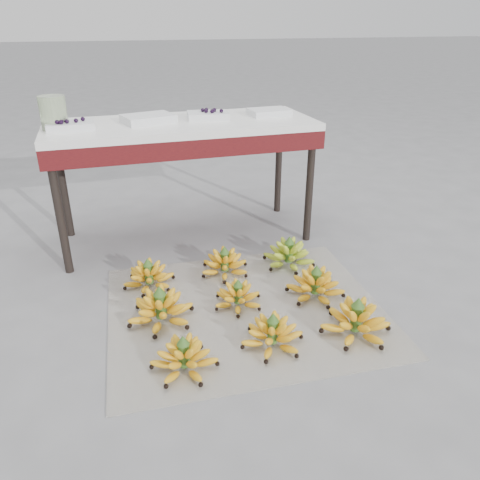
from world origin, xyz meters
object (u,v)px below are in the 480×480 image
object	(u,v)px
tray_left	(148,119)
glass_jar	(53,113)
bunch_back_center	(225,264)
tray_right	(208,115)
bunch_mid_center	(238,297)
tray_far_left	(71,125)
bunch_back_right	(289,255)
vendor_table	(182,136)
newspaper_mat	(245,309)
tray_far_right	(269,112)
bunch_mid_right	(315,286)
bunch_front_left	(184,358)
bunch_front_center	(272,335)
bunch_mid_left	(161,309)
bunch_back_left	(149,276)
bunch_front_right	(356,321)

from	to	relation	value
tray_left	glass_jar	distance (m)	0.49
bunch_back_center	tray_right	world-z (taller)	tray_right
bunch_mid_center	tray_far_left	distance (m)	1.24
bunch_back_center	bunch_back_right	world-z (taller)	bunch_back_right
bunch_mid_center	tray_right	size ratio (longest dim) A/B	1.10
tray_left	vendor_table	bearing A→B (deg)	-6.04
newspaper_mat	vendor_table	bearing A→B (deg)	96.55
tray_right	tray_far_right	size ratio (longest dim) A/B	1.04
newspaper_mat	tray_far_right	distance (m)	1.24
newspaper_mat	vendor_table	distance (m)	1.08
bunch_mid_center	bunch_mid_right	distance (m)	0.38
vendor_table	bunch_front_left	bearing A→B (deg)	-101.83
bunch_front_center	tray_right	bearing A→B (deg)	107.01
bunch_back_right	tray_far_right	size ratio (longest dim) A/B	1.49
bunch_back_center	tray_left	distance (m)	0.91
newspaper_mat	tray_far_right	size ratio (longest dim) A/B	5.18
tray_far_left	glass_jar	distance (m)	0.10
bunch_back_right	vendor_table	world-z (taller)	vendor_table
bunch_front_center	bunch_mid_left	xyz separation A→B (m)	(-0.41, 0.31, 0.01)
bunch_back_left	tray_left	xyz separation A→B (m)	(0.12, 0.55, 0.68)
tray_left	bunch_front_center	bearing A→B (deg)	-75.65
bunch_mid_right	bunch_back_right	size ratio (longest dim) A/B	0.92
bunch_mid_left	bunch_mid_center	bearing A→B (deg)	3.06
bunch_mid_right	tray_far_left	bearing A→B (deg)	129.76
tray_far_right	bunch_mid_right	bearing A→B (deg)	-94.64
bunch_mid_right	bunch_back_right	bearing A→B (deg)	77.97
tray_far_right	tray_far_left	bearing A→B (deg)	-176.68
bunch_back_right	tray_left	xyz separation A→B (m)	(-0.64, 0.55, 0.67)
bunch_back_right	tray_far_right	distance (m)	0.87
newspaper_mat	bunch_back_center	world-z (taller)	bunch_back_center
bunch_back_center	glass_jar	xyz separation A→B (m)	(-0.76, 0.50, 0.74)
bunch_front_right	vendor_table	distance (m)	1.41
newspaper_mat	bunch_mid_left	xyz separation A→B (m)	(-0.39, 0.02, 0.06)
bunch_mid_right	glass_jar	world-z (taller)	glass_jar
bunch_front_right	bunch_mid_right	distance (m)	0.33
tray_far_left	tray_left	world-z (taller)	tray_far_left
newspaper_mat	bunch_front_left	distance (m)	0.48
bunch_mid_center	vendor_table	distance (m)	1.02
newspaper_mat	bunch_back_left	distance (m)	0.53
bunch_front_left	bunch_back_right	xyz separation A→B (m)	(0.71, 0.67, 0.00)
bunch_front_center	tray_left	size ratio (longest dim) A/B	1.08
vendor_table	tray_right	xyz separation A→B (m)	(0.16, 0.03, 0.10)
bunch_front_center	bunch_back_left	world-z (taller)	bunch_front_center
bunch_mid_right	tray_left	bearing A→B (deg)	113.87
bunch_front_left	tray_right	world-z (taller)	tray_right
bunch_mid_right	tray_left	size ratio (longest dim) A/B	1.08
tray_far_left	tray_far_right	distance (m)	1.12
bunch_front_center	glass_jar	bearing A→B (deg)	143.09
bunch_back_left	bunch_back_center	distance (m)	0.40
bunch_front_center	bunch_mid_center	world-z (taller)	bunch_front_center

